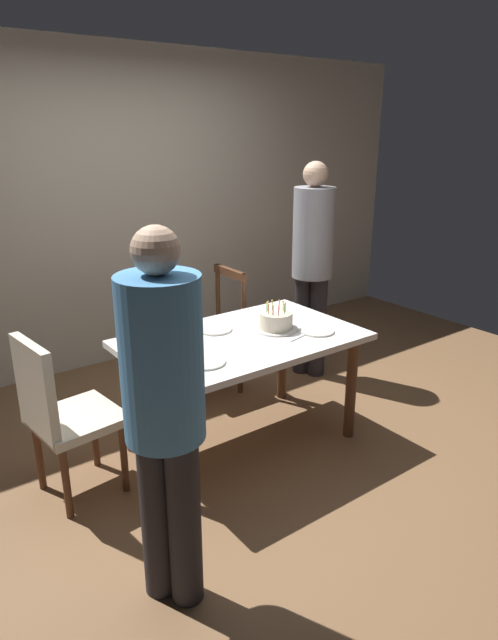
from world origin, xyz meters
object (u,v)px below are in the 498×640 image
plate_near_guest (317,331)px  person_celebrant (164,405)px  birthday_cake (276,321)px  chair_spindle_back (212,335)px  plate_far_side (215,329)px  chair_upholstered (60,411)px  plate_near_celebrant (205,362)px  person_guest (312,258)px  dining_table (243,352)px

plate_near_guest → person_celebrant: person_celebrant is taller
birthday_cake → chair_spindle_back: 0.86m
plate_far_side → chair_spindle_back: bearing=58.8°
birthday_cake → chair_spindle_back: (0.02, 0.79, -0.33)m
plate_near_guest → chair_upholstered: 1.59m
plate_near_celebrant → plate_far_side: (0.32, 0.40, 0.00)m
birthday_cake → chair_upholstered: 1.39m
person_guest → chair_spindle_back: bearing=165.7°
chair_spindle_back → chair_upholstered: 1.52m
plate_far_side → person_celebrant: 1.38m
birthday_cake → person_celebrant: bearing=-146.6°
plate_near_celebrant → plate_near_guest: size_ratio=1.00×
plate_far_side → chair_upholstered: bearing=-175.6°
dining_table → person_guest: 1.27m
plate_far_side → dining_table: bearing=-70.5°
chair_upholstered → person_celebrant: (0.14, -0.95, 0.40)m
person_celebrant → plate_near_guest: bearing=23.9°
chair_spindle_back → dining_table: bearing=-109.4°
dining_table → person_celebrant: 1.30m
chair_spindle_back → chair_upholstered: same height
dining_table → plate_near_guest: size_ratio=6.52×
chair_spindle_back → person_celebrant: 2.07m
plate_far_side → chair_upholstered: 1.06m
chair_spindle_back → chair_upholstered: bearing=-154.9°
dining_table → plate_near_guest: plate_near_guest is taller
birthday_cake → plate_near_guest: (0.18, -0.18, -0.05)m
birthday_cake → person_celebrant: person_celebrant is taller
birthday_cake → person_celebrant: 1.46m
dining_table → plate_near_celebrant: plate_near_celebrant is taller
dining_table → birthday_cake: 0.29m
chair_spindle_back → plate_near_guest: bearing=-80.7°
plate_near_celebrant → plate_far_side: 0.52m
plate_near_celebrant → plate_far_side: bearing=51.4°
dining_table → chair_upholstered: (-1.11, 0.12, -0.11)m
chair_spindle_back → person_guest: bearing=-14.3°
birthday_cake → plate_far_side: size_ratio=1.27×
plate_far_side → chair_upholstered: chair_upholstered is taller
birthday_cake → plate_near_celebrant: birthday_cake is taller
birthday_cake → person_guest: 1.04m
chair_spindle_back → birthday_cake: bearing=-91.7°
plate_far_side → plate_near_guest: size_ratio=1.00×
plate_far_side → chair_spindle_back: (0.34, 0.57, -0.28)m
birthday_cake → person_guest: (0.84, 0.58, 0.19)m
dining_table → chair_spindle_back: size_ratio=1.51×
plate_near_celebrant → chair_upholstered: (-0.71, 0.33, -0.21)m
plate_near_guest → dining_table: bearing=154.8°
person_celebrant → birthday_cake: bearing=33.4°
dining_table → person_celebrant: person_celebrant is taller
birthday_cake → chair_upholstered: size_ratio=0.29×
plate_far_side → person_guest: 1.24m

